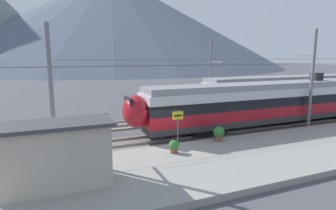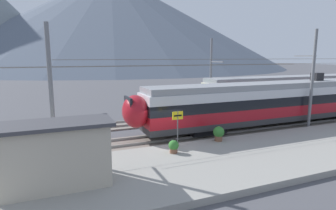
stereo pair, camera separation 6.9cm
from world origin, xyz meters
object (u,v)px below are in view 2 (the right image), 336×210
Objects in this scene: train_far_track at (320,89)px; potted_plant_platform_edge at (174,146)px; catenary_mast_mid at (311,79)px; handbag_beside_passenger at (64,170)px; platform_shelter at (56,155)px; passenger_walking at (39,157)px; train_near_platform at (278,101)px; platform_sign at (178,121)px; catenary_mast_west at (51,93)px; potted_plant_by_shelter at (219,133)px; catenary_mast_far_side at (212,75)px.

potted_plant_platform_edge is (-22.88, -9.03, -1.46)m from train_far_track.
handbag_beside_passenger is at bearing -172.42° from catenary_mast_mid.
train_far_track is 31.34m from platform_shelter.
train_near_platform is at bearing 12.70° from passenger_walking.
platform_sign is at bearing 13.07° from handbag_beside_passenger.
catenary_mast_mid reaches higher than platform_sign.
platform_sign is at bearing -7.63° from catenary_mast_west.
train_far_track is 43.06× the size of potted_plant_platform_edge.
passenger_walking is 4.30× the size of handbag_beside_passenger.
platform_sign is (-10.62, -2.67, -0.22)m from train_near_platform.
train_near_platform is 26.69× the size of potted_plant_by_shelter.
platform_shelter is (-7.15, -3.07, -0.18)m from platform_sign.
handbag_beside_passenger is 2.03m from platform_shelter.
passenger_walking is 1.81m from platform_shelter.
potted_plant_platform_edge is at bearing -164.58° from potted_plant_by_shelter.
train_near_platform reaches higher than potted_plant_by_shelter.
potted_plant_by_shelter is (-19.11, -7.99, -1.31)m from train_far_track.
catenary_mast_mid is 9.84m from potted_plant_by_shelter.
handbag_beside_passenger is 10.01m from potted_plant_by_shelter.
train_near_platform reaches higher than handbag_beside_passenger.
catenary_mast_west is (-17.81, -1.71, 1.80)m from train_near_platform.
train_far_track is 12.31m from catenary_mast_mid.
catenary_mast_mid is (-9.88, -7.06, 1.99)m from train_far_track.
handbag_beside_passenger is at bearing -81.77° from catenary_mast_west.
catenary_mast_west is 10.74m from potted_plant_by_shelter.
train_far_track reaches higher than handbag_beside_passenger.
platform_shelter is (-17.77, -5.74, -0.41)m from train_near_platform.
platform_shelter is (-19.43, -4.03, -2.40)m from catenary_mast_mid.
train_near_platform is at bearing -73.21° from catenary_mast_far_side.
catenary_mast_far_side is 22.85× the size of passenger_walking.
potted_plant_platform_edge is at bearing 17.76° from platform_shelter.
passenger_walking is at bearing -172.05° from potted_plant_by_shelter.
platform_sign is at bearing 10.78° from passenger_walking.
train_near_platform is 12.72m from train_far_track.
train_far_track is at bearing 35.55° from catenary_mast_mid.
catenary_mast_west reaches higher than potted_plant_by_shelter.
train_far_track is at bearing 20.73° from platform_shelter.
handbag_beside_passenger is at bearing -174.66° from potted_plant_platform_edge.
potted_plant_by_shelter is (10.94, 1.53, -0.38)m from passenger_walking.
platform_sign is at bearing 23.27° from platform_shelter.
potted_plant_platform_edge is 3.91m from potted_plant_by_shelter.
catenary_mast_mid is at bearing 5.76° from potted_plant_by_shelter.
train_far_track is 20.75m from potted_plant_by_shelter.
potted_plant_by_shelter is at bearing 9.26° from handbag_beside_passenger.
train_far_track is at bearing 18.33° from handbag_beside_passenger.
catenary_mast_far_side is 20.12m from passenger_walking.
catenary_mast_west is 7.98× the size of platform_shelter.
train_far_track is 0.86× the size of catenary_mast_mid.
catenary_mast_west is 17.13× the size of platform_sign.
catenary_mast_west is 38.63× the size of potted_plant_by_shelter.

